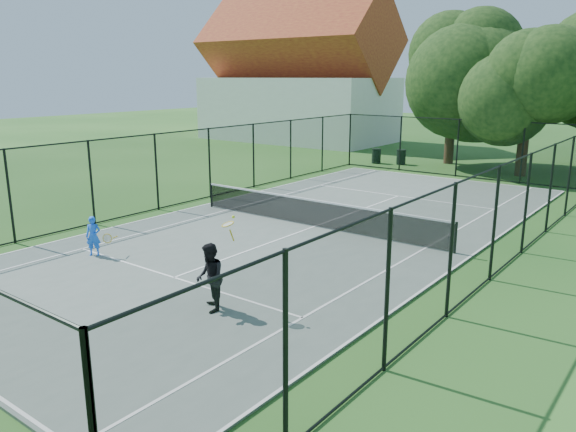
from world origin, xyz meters
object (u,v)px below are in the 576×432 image
Objects in this scene: player_blue at (94,236)px; player_black at (210,277)px; trash_bin_right at (401,157)px; trash_bin_left at (376,156)px; tennis_net at (315,212)px.

player_black reaches higher than player_blue.
trash_bin_right is at bearing 92.36° from player_blue.
trash_bin_left reaches higher than trash_bin_right.
trash_bin_left is 0.77× the size of player_blue.
player_black is (7.80, -21.87, 0.38)m from trash_bin_left.
player_black reaches higher than tennis_net.
trash_bin_left is at bearing 109.63° from player_black.
trash_bin_right is at bearing 18.79° from trash_bin_left.
player_blue is at bearing -83.80° from trash_bin_left.
trash_bin_right is at bearing 105.97° from player_black.
player_blue is 5.57m from player_black.
player_blue is (-3.27, -6.52, 0.06)m from tennis_net.
trash_bin_left is 1.48m from trash_bin_right.
player_black reaches higher than trash_bin_right.
trash_bin_left is at bearing 96.20° from player_blue.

